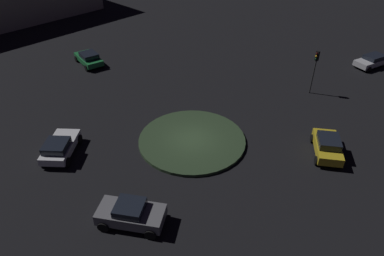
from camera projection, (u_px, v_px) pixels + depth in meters
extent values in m
plane|color=black|center=(192.00, 141.00, 27.90)|extent=(115.27, 115.27, 0.00)
cylinder|color=#2D4228|center=(192.00, 140.00, 27.83)|extent=(8.53, 8.53, 0.25)
cube|color=gold|center=(327.00, 147.00, 26.21)|extent=(3.94, 3.93, 0.67)
cube|color=black|center=(329.00, 141.00, 25.79)|extent=(2.46, 2.46, 0.54)
cylinder|color=black|center=(341.00, 163.00, 25.17)|extent=(0.63, 0.62, 0.66)
cylinder|color=black|center=(317.00, 161.00, 25.41)|extent=(0.63, 0.62, 0.66)
cylinder|color=black|center=(335.00, 141.00, 27.40)|extent=(0.63, 0.62, 0.66)
cylinder|color=black|center=(312.00, 139.00, 27.63)|extent=(0.63, 0.62, 0.66)
cube|color=silver|center=(372.00, 61.00, 39.10)|extent=(4.47, 2.22, 0.59)
cube|color=black|center=(375.00, 57.00, 38.87)|extent=(2.39, 1.77, 0.43)
cylinder|color=black|center=(374.00, 58.00, 40.51)|extent=(0.63, 0.29, 0.61)
cylinder|color=black|center=(356.00, 64.00, 39.27)|extent=(0.63, 0.29, 0.61)
cylinder|color=black|center=(369.00, 70.00, 38.02)|extent=(0.63, 0.29, 0.61)
cube|color=white|center=(61.00, 147.00, 26.26)|extent=(3.91, 4.24, 0.58)
cube|color=black|center=(56.00, 146.00, 25.45)|extent=(2.44, 2.47, 0.53)
cylinder|color=black|center=(56.00, 138.00, 27.61)|extent=(0.61, 0.69, 0.70)
cylinder|color=black|center=(80.00, 139.00, 27.54)|extent=(0.61, 0.69, 0.70)
cylinder|color=black|center=(42.00, 161.00, 25.31)|extent=(0.61, 0.69, 0.70)
cylinder|color=black|center=(68.00, 162.00, 25.24)|extent=(0.61, 0.69, 0.70)
cube|color=#1E7238|center=(89.00, 59.00, 39.56)|extent=(1.88, 4.26, 0.57)
cube|color=black|center=(89.00, 55.00, 39.04)|extent=(1.65, 2.07, 0.54)
cylinder|color=black|center=(76.00, 59.00, 40.29)|extent=(0.22, 0.67, 0.67)
cylinder|color=black|center=(92.00, 55.00, 41.19)|extent=(0.22, 0.67, 0.67)
cylinder|color=black|center=(86.00, 68.00, 38.25)|extent=(0.22, 0.67, 0.67)
cylinder|color=black|center=(102.00, 64.00, 39.15)|extent=(0.22, 0.67, 0.67)
cube|color=slate|center=(131.00, 215.00, 20.76)|extent=(4.07, 4.16, 0.73)
cube|color=black|center=(130.00, 207.00, 20.41)|extent=(2.32, 2.33, 0.48)
cylinder|color=black|center=(103.00, 227.00, 20.45)|extent=(0.64, 0.66, 0.70)
cylinder|color=black|center=(115.00, 204.00, 21.92)|extent=(0.64, 0.66, 0.70)
cylinder|color=black|center=(150.00, 235.00, 20.01)|extent=(0.64, 0.66, 0.70)
cylinder|color=black|center=(159.00, 211.00, 21.48)|extent=(0.64, 0.66, 0.70)
cylinder|color=#2D2D2D|center=(313.00, 77.00, 33.42)|extent=(0.12, 0.12, 3.44)
cube|color=black|center=(317.00, 56.00, 32.18)|extent=(0.23, 0.31, 0.90)
sphere|color=#3F0C0C|center=(317.00, 54.00, 31.96)|extent=(0.20, 0.20, 0.20)
sphere|color=yellow|center=(316.00, 56.00, 32.11)|extent=(0.20, 0.20, 0.20)
sphere|color=#0F3819|center=(316.00, 59.00, 32.27)|extent=(0.20, 0.20, 0.20)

